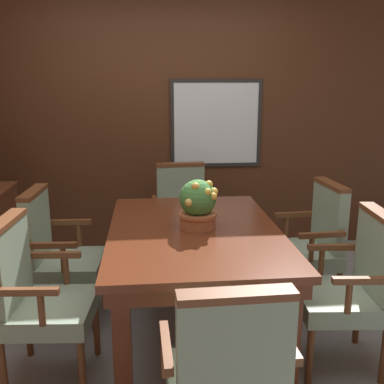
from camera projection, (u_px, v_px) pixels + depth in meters
ground_plane at (185, 346)px, 2.91m from camera, size 14.00×14.00×0.00m
wall_back at (169, 128)px, 4.39m from camera, size 7.20×0.08×2.45m
dining_table at (194, 243)px, 2.86m from camera, size 1.07×1.55×0.77m
chair_head_near at (228, 377)px, 1.80m from camera, size 0.53×0.49×0.96m
chair_head_far at (182, 214)px, 4.01m from camera, size 0.54×0.51×0.96m
chair_right_far at (312, 241)px, 3.33m from camera, size 0.51×0.54×0.96m
chair_left_far at (56, 251)px, 3.13m from camera, size 0.51×0.54×0.96m
chair_left_near at (35, 294)px, 2.51m from camera, size 0.52×0.55×0.96m
chair_right_near at (352, 284)px, 2.63m from camera, size 0.52×0.55×0.96m
potted_plant at (198, 204)px, 2.82m from camera, size 0.25×0.25×0.31m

